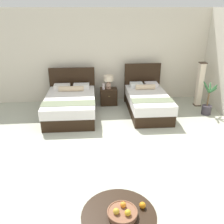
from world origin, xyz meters
name	(u,v)px	position (x,y,z in m)	size (l,w,h in m)	color
ground_plane	(118,153)	(0.00, 0.00, -0.01)	(10.27, 10.39, 0.02)	#B0B2A0
wall_back	(106,56)	(0.00, 3.40, 1.45)	(10.27, 0.12, 2.90)	beige
bed_near_window	(71,104)	(-1.12, 2.14, 0.33)	(1.43, 2.08, 1.18)	black
bed_near_corner	(147,102)	(1.12, 2.14, 0.33)	(1.17, 2.05, 1.27)	black
nightstand	(109,97)	(0.03, 2.90, 0.26)	(0.53, 0.41, 0.53)	black
table_lamp	(108,80)	(0.03, 2.92, 0.80)	(0.30, 0.30, 0.42)	tan
vase	(104,86)	(-0.13, 2.86, 0.62)	(0.08, 0.08, 0.18)	silver
coffee_table	(119,221)	(-0.24, -2.14, 0.35)	(0.98, 0.98, 0.46)	black
fruit_bowl	(122,213)	(-0.20, -2.16, 0.51)	(0.39, 0.39, 0.15)	brown
loose_orange	(142,205)	(0.09, -2.05, 0.50)	(0.09, 0.09, 0.09)	orange
floor_lamp_corner	(200,85)	(2.85, 2.55, 0.69)	(0.20, 0.20, 1.38)	#3F3024
potted_palm	(207,105)	(2.83, 1.85, 0.29)	(0.43, 0.53, 0.98)	#39343C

